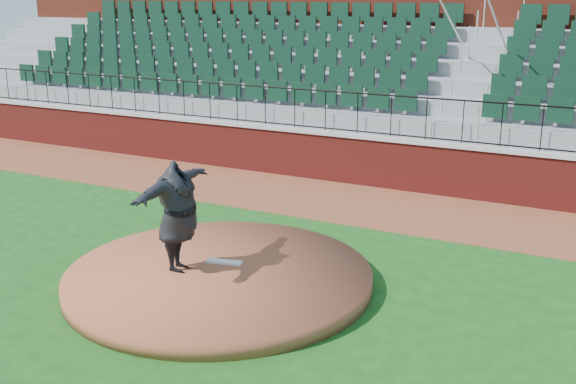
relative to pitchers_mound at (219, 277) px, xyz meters
name	(u,v)px	position (x,y,z in m)	size (l,w,h in m)	color
ground	(246,291)	(0.53, -0.02, -0.12)	(90.00, 90.00, 0.00)	#154A15
warning_track	(365,204)	(0.53, 5.38, -0.12)	(34.00, 3.20, 0.01)	brown
field_wall	(389,164)	(0.53, 6.98, 0.47)	(34.00, 0.35, 1.20)	maroon
wall_cap	(390,138)	(0.53, 6.98, 1.12)	(34.00, 0.45, 0.10)	#B7B7B7
wall_railing	(391,116)	(0.53, 6.98, 1.67)	(34.00, 0.05, 1.00)	black
seating_stands	(424,83)	(0.53, 9.70, 2.18)	(34.00, 5.10, 4.60)	gray
concourse_wall	(451,58)	(0.53, 12.50, 2.62)	(34.00, 0.50, 5.50)	maroon
pitchers_mound	(219,277)	(0.00, 0.00, 0.00)	(5.10, 5.10, 0.25)	brown
pitching_rubber	(224,262)	(-0.10, 0.31, 0.15)	(0.62, 0.16, 0.04)	white
pitcher	(178,216)	(-0.59, -0.27, 1.06)	(2.30, 0.63, 1.87)	black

